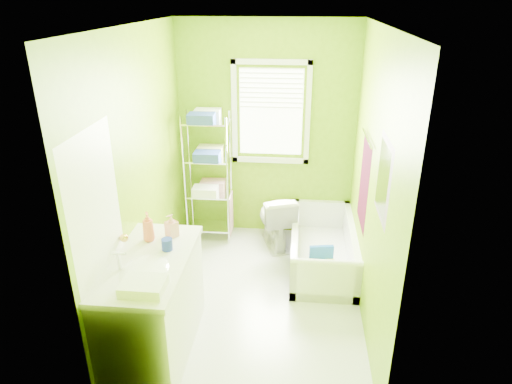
# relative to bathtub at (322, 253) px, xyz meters

# --- Properties ---
(ground) EXTENTS (2.90, 2.90, 0.00)m
(ground) POSITION_rel_bathtub_xyz_m (-0.70, -0.67, -0.15)
(ground) COLOR silver
(ground) RESTS_ON ground
(room_envelope) EXTENTS (2.14, 2.94, 2.62)m
(room_envelope) POSITION_rel_bathtub_xyz_m (-0.70, -0.67, 1.39)
(room_envelope) COLOR #699307
(room_envelope) RESTS_ON ground
(window) EXTENTS (0.92, 0.05, 1.22)m
(window) POSITION_rel_bathtub_xyz_m (-0.65, 0.76, 1.46)
(window) COLOR white
(window) RESTS_ON ground
(door) EXTENTS (0.09, 0.80, 2.00)m
(door) POSITION_rel_bathtub_xyz_m (-1.74, -1.67, 0.85)
(door) COLOR white
(door) RESTS_ON ground
(right_wall_decor) EXTENTS (0.04, 1.48, 1.17)m
(right_wall_decor) POSITION_rel_bathtub_xyz_m (0.33, -0.69, 1.17)
(right_wall_decor) COLOR #3F071A
(right_wall_decor) RESTS_ON ground
(bathtub) EXTENTS (0.70, 1.50, 0.48)m
(bathtub) POSITION_rel_bathtub_xyz_m (0.00, 0.00, 0.00)
(bathtub) COLOR white
(bathtub) RESTS_ON ground
(toilet) EXTENTS (0.57, 0.76, 0.69)m
(toilet) POSITION_rel_bathtub_xyz_m (-0.56, 0.40, 0.19)
(toilet) COLOR white
(toilet) RESTS_ON ground
(vanity) EXTENTS (0.61, 1.20, 1.16)m
(vanity) POSITION_rel_bathtub_xyz_m (-1.46, -1.49, 0.33)
(vanity) COLOR white
(vanity) RESTS_ON ground
(wire_shelf_unit) EXTENTS (0.55, 0.43, 1.61)m
(wire_shelf_unit) POSITION_rel_bathtub_xyz_m (-1.36, 0.53, 0.83)
(wire_shelf_unit) COLOR silver
(wire_shelf_unit) RESTS_ON ground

